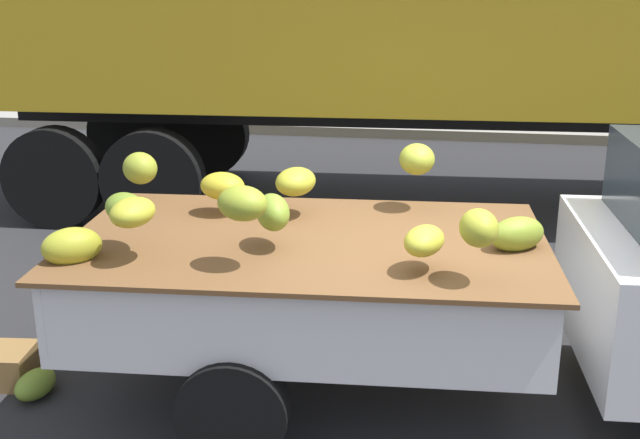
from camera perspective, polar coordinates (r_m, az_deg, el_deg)
The scene contains 3 objects.
ground at distance 5.35m, azimuth 8.79°, elevation -13.13°, with size 220.00×220.00×0.00m, color #28282B.
curb_strip at distance 13.52m, azimuth 9.11°, elevation 6.19°, with size 80.00×0.80×0.16m, color gray.
fallen_banana_bunch_near_tailgate at distance 5.70m, azimuth -19.47°, elevation -10.91°, with size 0.34×0.21×0.18m, color olive.
Camera 1 is at (-0.09, -4.60, 2.72)m, focal length 45.26 mm.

